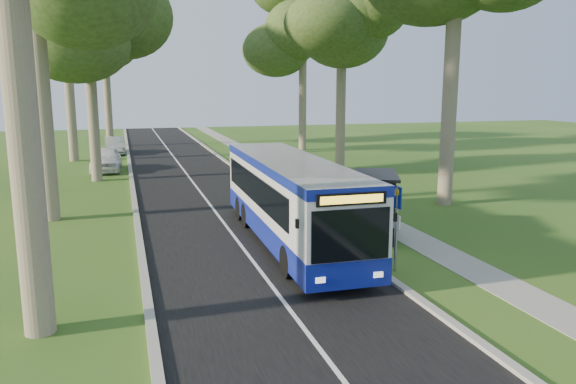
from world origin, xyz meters
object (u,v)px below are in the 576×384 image
object	(u,v)px
bus_stop_sign	(397,218)
litter_bin	(338,212)
car_silver	(115,146)
car_white	(106,159)
bus_shelter	(384,195)
bus	(291,201)

from	to	relation	value
bus_stop_sign	litter_bin	distance (m)	6.69
litter_bin	car_silver	bearing A→B (deg)	108.54
bus_stop_sign	car_white	bearing A→B (deg)	99.75
bus_shelter	litter_bin	size ratio (longest dim) A/B	3.91
bus_stop_sign	litter_bin	size ratio (longest dim) A/B	3.29
bus_shelter	car_white	bearing A→B (deg)	138.57
bus	car_silver	bearing A→B (deg)	102.95
bus_shelter	car_white	xyz separation A→B (m)	(-10.30, 20.92, -0.93)
car_silver	bus	bearing A→B (deg)	-79.87
litter_bin	car_silver	world-z (taller)	car_silver
bus_stop_sign	car_white	xyz separation A→B (m)	(-9.08, 24.31, -0.88)
bus_stop_sign	litter_bin	bearing A→B (deg)	73.35
bus	car_silver	xyz separation A→B (m)	(-6.35, 30.19, -0.90)
bus	bus_stop_sign	size ratio (longest dim) A/B	4.30
bus_stop_sign	car_silver	size ratio (longest dim) A/B	0.64
car_white	car_silver	distance (m)	9.80
litter_bin	car_white	bearing A→B (deg)	118.77
bus	litter_bin	xyz separation A→B (m)	(2.90, 2.62, -1.19)
car_silver	bus_stop_sign	bearing A→B (deg)	-77.63
bus	car_silver	world-z (taller)	bus
car_white	litter_bin	bearing A→B (deg)	-58.67
bus_shelter	car_silver	bearing A→B (deg)	130.03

